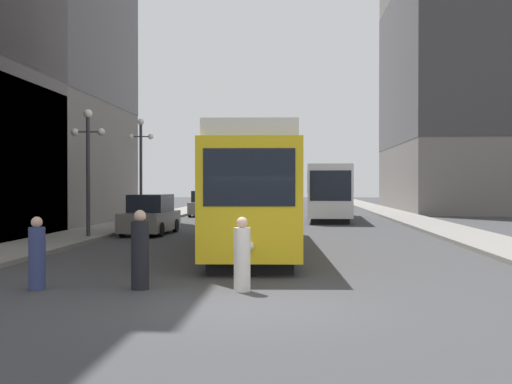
% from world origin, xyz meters
% --- Properties ---
extents(ground_plane, '(200.00, 200.00, 0.00)m').
position_xyz_m(ground_plane, '(0.00, 0.00, 0.00)').
color(ground_plane, '#38383A').
extents(sidewalk_left, '(2.73, 120.00, 0.15)m').
position_xyz_m(sidewalk_left, '(-8.33, 40.00, 0.07)').
color(sidewalk_left, gray).
rests_on(sidewalk_left, ground).
extents(sidewalk_right, '(2.73, 120.00, 0.15)m').
position_xyz_m(sidewalk_right, '(8.33, 40.00, 0.07)').
color(sidewalk_right, gray).
rests_on(sidewalk_right, ground).
extents(streetcar, '(3.25, 14.37, 3.89)m').
position_xyz_m(streetcar, '(-0.50, 10.51, 2.10)').
color(streetcar, black).
rests_on(streetcar, ground).
extents(transit_bus, '(3.02, 11.93, 3.45)m').
position_xyz_m(transit_bus, '(3.13, 29.25, 1.95)').
color(transit_bus, black).
rests_on(transit_bus, ground).
extents(parked_car_left_near, '(2.05, 4.43, 1.82)m').
position_xyz_m(parked_car_left_near, '(-5.67, 16.52, 0.84)').
color(parked_car_left_near, black).
rests_on(parked_car_left_near, ground).
extents(parked_car_left_mid, '(2.04, 5.07, 1.82)m').
position_xyz_m(parked_car_left_mid, '(-5.67, 33.26, 0.84)').
color(parked_car_left_mid, black).
rests_on(parked_car_left_mid, ground).
extents(pedestrian_crossing_near, '(0.39, 0.39, 1.72)m').
position_xyz_m(pedestrian_crossing_near, '(-2.42, 1.84, 0.80)').
color(pedestrian_crossing_near, black).
rests_on(pedestrian_crossing_near, ground).
extents(pedestrian_crossing_far, '(0.35, 0.35, 1.58)m').
position_xyz_m(pedestrian_crossing_far, '(-0.19, 1.74, 0.74)').
color(pedestrian_crossing_far, beige).
rests_on(pedestrian_crossing_far, ground).
extents(pedestrian_on_sidewalk, '(0.35, 0.35, 1.58)m').
position_xyz_m(pedestrian_on_sidewalk, '(-4.62, 1.65, 0.73)').
color(pedestrian_on_sidewalk, navy).
rests_on(pedestrian_on_sidewalk, ground).
extents(lamp_post_left_near, '(1.41, 0.36, 5.21)m').
position_xyz_m(lamp_post_left_near, '(-7.57, 13.60, 3.59)').
color(lamp_post_left_near, '#333338').
rests_on(lamp_post_left_near, sidewalk_left).
extents(lamp_post_left_far, '(1.41, 0.36, 5.76)m').
position_xyz_m(lamp_post_left_far, '(-7.57, 22.32, 3.91)').
color(lamp_post_left_far, '#333338').
rests_on(lamp_post_left_far, sidewalk_left).
extents(building_right_corner, '(12.81, 21.15, 23.20)m').
position_xyz_m(building_right_corner, '(15.80, 43.66, 11.94)').
color(building_right_corner, slate).
rests_on(building_right_corner, ground).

